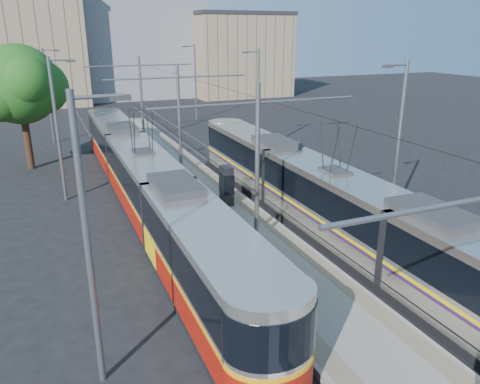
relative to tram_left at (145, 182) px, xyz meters
name	(u,v)px	position (x,y,z in m)	size (l,w,h in m)	color
ground	(367,354)	(3.60, -14.33, -1.71)	(160.00, 160.00, 0.00)	black
platform	(195,187)	(3.60, 2.67, -1.56)	(4.00, 50.00, 0.30)	gray
tactile_strip_left	(172,187)	(2.15, 2.67, -1.40)	(0.70, 50.00, 0.01)	gray
tactile_strip_right	(217,182)	(5.05, 2.67, -1.40)	(0.70, 50.00, 0.01)	gray
rails	(195,189)	(3.60, 2.67, -1.69)	(8.71, 70.00, 0.03)	gray
tram_left	(145,182)	(0.00, 0.00, 0.00)	(2.43, 31.61, 5.50)	black
tram_right	(333,202)	(7.20, -6.85, 0.15)	(2.43, 29.12, 5.50)	black
catenary	(209,125)	(3.60, -0.18, 2.82)	(9.20, 70.00, 7.00)	slate
street_lamps	(175,112)	(3.60, 6.67, 2.48)	(15.18, 38.22, 8.00)	slate
shelter	(227,185)	(4.15, -1.29, -0.30)	(0.64, 0.98, 2.11)	black
tree	(25,85)	(-5.39, 11.85, 4.06)	(5.87, 5.43, 8.53)	#382314
building_left	(18,46)	(-6.40, 45.67, 5.82)	(16.32, 12.24, 15.03)	gray
building_centre	(136,47)	(9.60, 49.67, 5.41)	(18.36, 14.28, 14.20)	gray
building_right	(238,54)	(23.60, 43.67, 4.30)	(14.28, 10.20, 11.98)	gray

